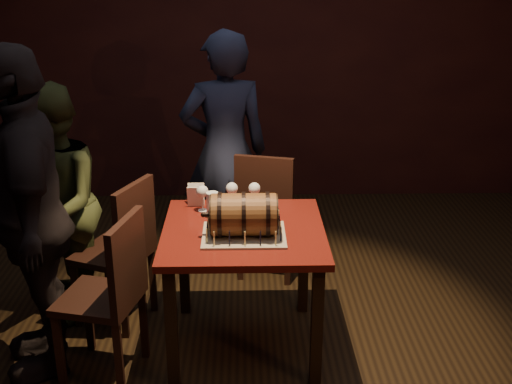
# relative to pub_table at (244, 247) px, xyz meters

# --- Properties ---
(room_shell) EXTENTS (5.04, 5.04, 2.80)m
(room_shell) POSITION_rel_pub_table_xyz_m (0.09, 0.00, 0.76)
(room_shell) COLOR black
(room_shell) RESTS_ON ground
(pub_table) EXTENTS (0.90, 0.90, 0.75)m
(pub_table) POSITION_rel_pub_table_xyz_m (0.00, 0.00, 0.00)
(pub_table) COLOR #490F0C
(pub_table) RESTS_ON ground
(cake_board) EXTENTS (0.45, 0.35, 0.01)m
(cake_board) POSITION_rel_pub_table_xyz_m (0.00, -0.09, 0.12)
(cake_board) COLOR gray
(cake_board) RESTS_ON pub_table
(barrel_cake) EXTENTS (0.41, 0.24, 0.24)m
(barrel_cake) POSITION_rel_pub_table_xyz_m (0.00, -0.09, 0.24)
(barrel_cake) COLOR brown
(barrel_cake) RESTS_ON cake_board
(birthday_candles) EXTENTS (0.40, 0.30, 0.09)m
(birthday_candles) POSITION_rel_pub_table_xyz_m (0.00, -0.09, 0.16)
(birthday_candles) COLOR #FFF498
(birthday_candles) RESTS_ON cake_board
(wine_glass_left) EXTENTS (0.07, 0.07, 0.16)m
(wine_glass_left) POSITION_rel_pub_table_xyz_m (-0.24, 0.27, 0.23)
(wine_glass_left) COLOR silver
(wine_glass_left) RESTS_ON pub_table
(wine_glass_mid) EXTENTS (0.07, 0.07, 0.16)m
(wine_glass_mid) POSITION_rel_pub_table_xyz_m (-0.07, 0.32, 0.23)
(wine_glass_mid) COLOR silver
(wine_glass_mid) RESTS_ON pub_table
(wine_glass_right) EXTENTS (0.07, 0.07, 0.16)m
(wine_glass_right) POSITION_rel_pub_table_xyz_m (0.07, 0.31, 0.23)
(wine_glass_right) COLOR silver
(wine_glass_right) RESTS_ON pub_table
(pint_of_ale) EXTENTS (0.07, 0.07, 0.15)m
(pint_of_ale) POSITION_rel_pub_table_xyz_m (-0.18, 0.18, 0.18)
(pint_of_ale) COLOR silver
(pint_of_ale) RESTS_ON pub_table
(menu_card) EXTENTS (0.10, 0.05, 0.13)m
(menu_card) POSITION_rel_pub_table_xyz_m (-0.29, 0.35, 0.17)
(menu_card) COLOR white
(menu_card) RESTS_ON pub_table
(chair_back) EXTENTS (0.49, 0.49, 0.93)m
(chair_back) POSITION_rel_pub_table_xyz_m (0.16, 0.86, -0.12)
(chair_back) COLOR black
(chair_back) RESTS_ON ground
(chair_left_rear) EXTENTS (0.52, 0.52, 0.93)m
(chair_left_rear) POSITION_rel_pub_table_xyz_m (-0.74, 0.28, -0.12)
(chair_left_rear) COLOR black
(chair_left_rear) RESTS_ON ground
(chair_left_front) EXTENTS (0.48, 0.48, 0.93)m
(chair_left_front) POSITION_rel_pub_table_xyz_m (-0.70, -0.25, -0.12)
(chair_left_front) COLOR black
(chair_left_front) RESTS_ON ground
(person_back) EXTENTS (0.69, 0.51, 1.72)m
(person_back) POSITION_rel_pub_table_xyz_m (-0.13, 1.09, 0.22)
(person_back) COLOR #1A1F35
(person_back) RESTS_ON ground
(person_left_rear) EXTENTS (0.72, 0.84, 1.49)m
(person_left_rear) POSITION_rel_pub_table_xyz_m (-1.15, 0.38, 0.10)
(person_left_rear) COLOR #30361B
(person_left_rear) RESTS_ON ground
(person_left_front) EXTENTS (0.72, 1.13, 1.80)m
(person_left_front) POSITION_rel_pub_table_xyz_m (-1.11, -0.14, 0.26)
(person_left_front) COLOR black
(person_left_front) RESTS_ON ground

